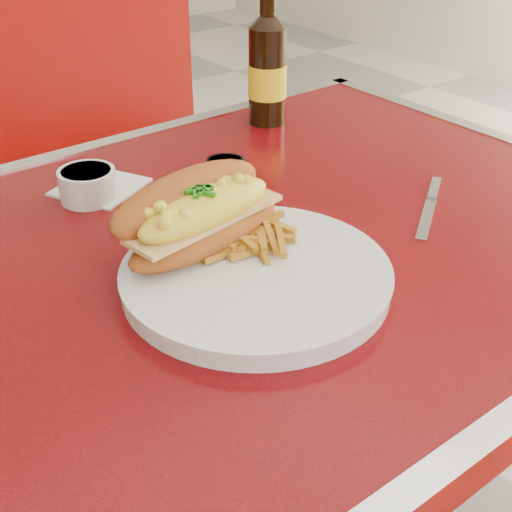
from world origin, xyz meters
TOP-DOWN VIEW (x-y plane):
  - diner_table at (0.00, 0.00)m, footprint 1.23×0.83m
  - booth_bench_far at (0.00, 0.81)m, footprint 1.20×0.51m
  - dinner_plate at (-0.01, -0.09)m, footprint 0.35×0.35m
  - mac_hoagie at (-0.02, -0.01)m, footprint 0.24×0.14m
  - fries_pile at (0.02, -0.05)m, footprint 0.11×0.11m
  - fork at (-0.08, -0.04)m, footprint 0.04×0.15m
  - gravy_ramekin at (-0.06, 0.23)m, footprint 0.10×0.10m
  - sauce_cup_right at (0.14, 0.16)m, footprint 0.06×0.06m
  - beer_bottle at (0.33, 0.31)m, footprint 0.08×0.08m
  - knife at (0.31, -0.08)m, footprint 0.16×0.12m
  - paper_napkin at (-0.03, 0.25)m, footprint 0.15×0.15m

SIDE VIEW (x-z plane):
  - booth_bench_far at x=0.00m, z-range -0.16..0.74m
  - diner_table at x=0.00m, z-range 0.22..0.99m
  - paper_napkin at x=-0.03m, z-range 0.77..0.77m
  - knife at x=0.31m, z-range 0.77..0.78m
  - dinner_plate at x=-0.01m, z-range 0.77..0.79m
  - sauce_cup_right at x=0.14m, z-range 0.77..0.80m
  - fork at x=-0.08m, z-range 0.79..0.79m
  - gravy_ramekin at x=-0.06m, z-range 0.77..0.82m
  - fries_pile at x=0.02m, z-range 0.79..0.82m
  - mac_hoagie at x=-0.02m, z-range 0.78..0.88m
  - beer_bottle at x=0.33m, z-range 0.74..1.00m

